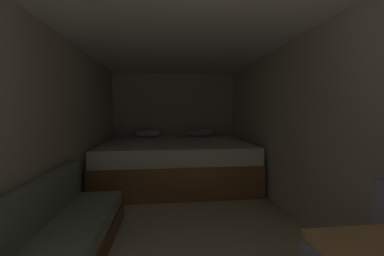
# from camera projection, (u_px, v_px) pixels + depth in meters

# --- Properties ---
(ground_plane) EXTENTS (7.31, 7.31, 0.00)m
(ground_plane) POSITION_uv_depth(u_px,v_px,m) (183.00, 228.00, 2.45)
(ground_plane) COLOR beige
(wall_back) EXTENTS (2.73, 0.05, 2.11)m
(wall_back) POSITION_uv_depth(u_px,v_px,m) (174.00, 122.00, 5.04)
(wall_back) COLOR beige
(wall_back) RESTS_ON ground
(wall_left) EXTENTS (0.05, 5.31, 2.11)m
(wall_left) POSITION_uv_depth(u_px,v_px,m) (47.00, 133.00, 2.23)
(wall_left) COLOR beige
(wall_left) RESTS_ON ground
(wall_right) EXTENTS (0.05, 5.31, 2.11)m
(wall_right) POSITION_uv_depth(u_px,v_px,m) (301.00, 131.00, 2.53)
(wall_right) COLOR beige
(wall_right) RESTS_ON ground
(ceiling_slab) EXTENTS (2.73, 5.31, 0.05)m
(ceiling_slab) POSITION_uv_depth(u_px,v_px,m) (182.00, 27.00, 2.31)
(ceiling_slab) COLOR white
(ceiling_slab) RESTS_ON wall_left
(bed) EXTENTS (2.51, 1.90, 0.91)m
(bed) POSITION_uv_depth(u_px,v_px,m) (176.00, 161.00, 4.08)
(bed) COLOR olive
(bed) RESTS_ON ground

